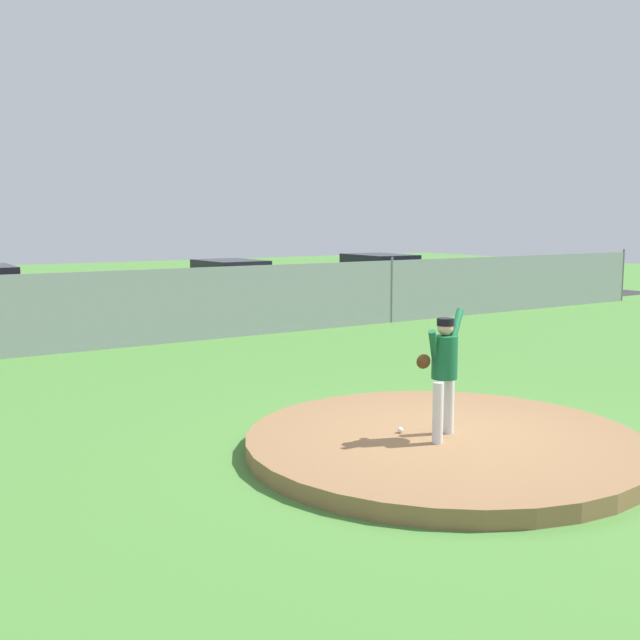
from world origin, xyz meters
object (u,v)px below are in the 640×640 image
Objects in this scene: baseball at (400,430)px; parked_car_navy at (379,280)px; pitcher_youth at (444,365)px; parked_car_white at (231,287)px.

baseball is 0.02× the size of parked_car_navy.
pitcher_youth is 1.05m from baseball.
parked_car_navy reaches higher than parked_car_white.
pitcher_youth is 15.79m from parked_car_white.
baseball is 17.18m from parked_car_navy.
parked_car_navy is at bearing 53.01° from baseball.
parked_car_navy is 1.11× the size of parked_car_white.
pitcher_youth is at bearing -125.29° from parked_car_navy.
parked_car_navy is 5.44m from parked_car_white.
parked_car_white is (4.68, 15.08, -0.36)m from pitcher_youth.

